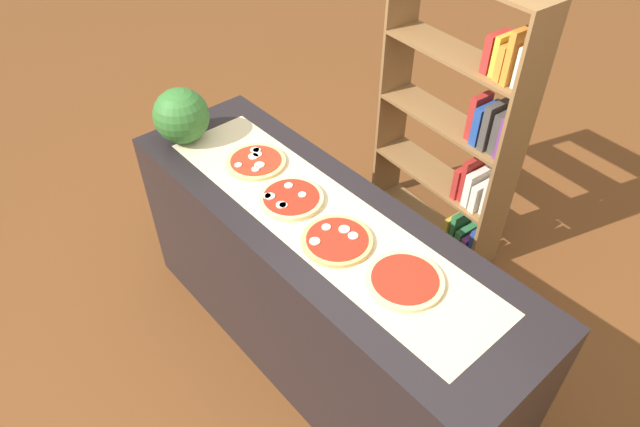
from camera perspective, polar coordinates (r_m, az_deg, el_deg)
ground_plane at (r=3.01m, az=0.00°, el=-13.21°), size 12.00×12.00×0.00m
counter at (r=2.65m, az=0.00°, el=-7.62°), size 2.05×0.64×0.90m
parchment_paper at (r=2.32m, az=0.00°, el=-0.35°), size 1.69×0.41×0.00m
pizza_mozzarella_0 at (r=2.62m, az=-6.49°, el=5.24°), size 0.28×0.28×0.02m
pizza_mozzarella_1 at (r=2.39m, az=-2.95°, el=1.51°), size 0.28×0.28×0.03m
pizza_mozzarella_2 at (r=2.21m, az=1.74°, el=-2.73°), size 0.28×0.28×0.03m
pizza_plain_3 at (r=2.09m, az=8.58°, el=-6.67°), size 0.29×0.29×0.02m
watermelon at (r=2.77m, az=-13.83°, el=9.56°), size 0.26×0.26×0.26m
bookshelf at (r=3.16m, az=14.30°, el=7.37°), size 0.90×0.31×1.57m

